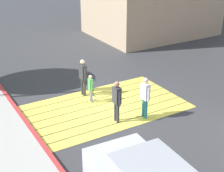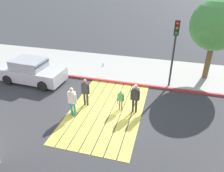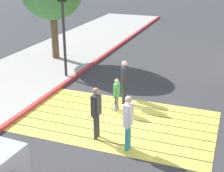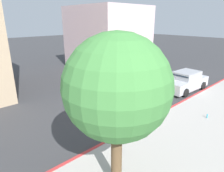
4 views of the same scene
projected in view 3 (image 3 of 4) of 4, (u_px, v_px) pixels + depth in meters
The scene contains 8 objects.
ground_plane at pixel (118, 121), 11.08m from camera, with size 120.00×120.00×0.00m, color #38383A.
crosswalk_stripes at pixel (118, 121), 11.08m from camera, with size 6.40×3.80×0.01m.
curb_painted at pixel (34, 105), 12.12m from camera, with size 0.16×40.00×0.13m, color #BC3333.
traffic_light_corner at pixel (63, 10), 13.88m from camera, with size 0.39×0.28×4.24m.
pedestrian_adult_lead at pixel (96, 109), 9.73m from camera, with size 0.21×0.48×1.64m.
pedestrian_adult_trailing at pixel (128, 119), 9.13m from camera, with size 0.22×0.49×1.65m.
pedestrian_adult_side at pixel (124, 79), 12.10m from camera, with size 0.23×0.49×1.66m.
pedestrian_child_with_racket at pixel (117, 94), 11.55m from camera, with size 0.29×0.39×1.22m.
Camera 3 is at (3.30, -9.31, 5.17)m, focal length 53.07 mm.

